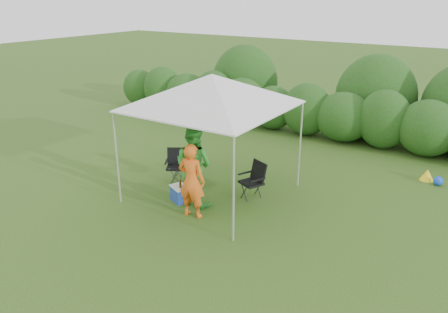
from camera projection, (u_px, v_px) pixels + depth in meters
The scene contains 10 objects.
ground at pixel (200, 202), 9.92m from camera, with size 70.00×70.00×0.00m, color #3B5F1E.
hedge at pixel (310, 111), 14.29m from camera, with size 16.46×1.53×1.80m.
canopy at pixel (212, 91), 9.45m from camera, with size 3.10×3.10×2.83m.
chair_right at pixel (254, 178), 9.98m from camera, with size 0.65×0.63×0.86m.
chair_left at pixel (176, 163), 10.95m from camera, with size 0.63×0.62×0.81m.
man at pixel (192, 181), 9.03m from camera, with size 0.59×0.39×1.62m, color orange.
woman at pixel (194, 165), 9.54m from camera, with size 0.89×0.69×1.82m, color green.
cooler at pixel (180, 194), 9.89m from camera, with size 0.53×0.47×0.37m.
bottle at pixel (180, 183), 9.73m from camera, with size 0.06×0.06×0.21m, color #592D0C.
lawn_toy at pixel (430, 176), 10.94m from camera, with size 0.58×0.48×0.29m.
Camera 1 is at (5.31, -7.20, 4.46)m, focal length 35.00 mm.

